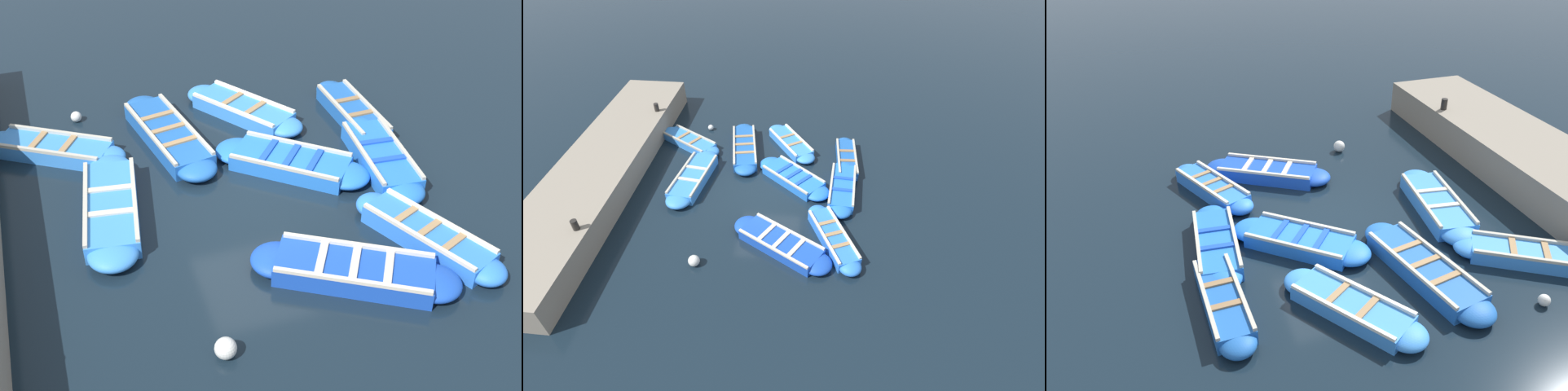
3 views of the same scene
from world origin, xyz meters
TOP-DOWN VIEW (x-y plane):
  - ground_plane at (0.00, 0.00)m, footprint 120.00×120.00m
  - boat_end_of_row at (0.95, 0.62)m, footprint 3.22×2.92m
  - boat_bow_out at (2.82, 0.18)m, footprint 1.09×3.37m
  - boat_outer_left at (0.65, 3.03)m, footprint 2.48×3.14m
  - boat_alongside at (2.50, -2.44)m, footprint 1.99×3.25m
  - boat_drifting at (3.01, 2.06)m, footprint 0.86×3.16m
  - boat_broadside at (-3.75, 2.74)m, footprint 3.20×2.39m
  - boat_inner_gap at (-2.90, 0.23)m, footprint 1.40×3.74m
  - boat_outer_right at (0.83, -2.86)m, footprint 3.65×2.69m
  - boat_mid_row at (-1.28, 2.45)m, footprint 1.58×3.90m
  - quay_wall at (-6.35, 0.00)m, footprint 2.74×13.16m
  - bollard_north at (-5.33, -3.66)m, footprint 0.20×0.20m
  - buoy_orange_near at (-1.77, -3.82)m, footprint 0.36×0.36m
  - buoy_yellow_far at (-3.12, 4.03)m, footprint 0.25×0.25m

SIDE VIEW (x-z plane):
  - ground_plane at x=0.00m, z-range 0.00..0.00m
  - buoy_yellow_far at x=-3.12m, z-range 0.00..0.25m
  - boat_broadside at x=-3.75m, z-range -0.03..0.36m
  - boat_outer_left at x=0.65m, z-range -0.03..0.36m
  - boat_end_of_row at x=0.95m, z-range -0.03..0.37m
  - boat_drifting at x=3.01m, z-range -0.03..0.38m
  - buoy_orange_near at x=-1.77m, z-range 0.00..0.36m
  - boat_outer_right at x=0.83m, z-range -0.03..0.40m
  - boat_mid_row at x=-1.28m, z-range -0.03..0.40m
  - boat_bow_out at x=2.82m, z-range -0.03..0.40m
  - boat_inner_gap at x=-2.90m, z-range -0.03..0.41m
  - boat_alongside at x=2.50m, z-range -0.03..0.41m
  - quay_wall at x=-6.35m, z-range 0.00..1.06m
  - bollard_north at x=-5.33m, z-range 1.06..1.41m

